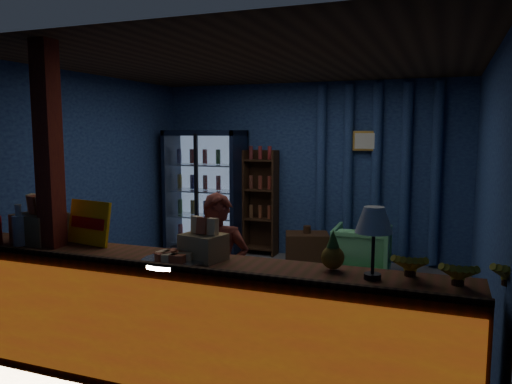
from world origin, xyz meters
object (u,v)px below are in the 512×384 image
at_px(shopkeeper, 219,276).
at_px(table_lamp, 374,223).
at_px(pastry_tray, 174,259).
at_px(green_chair, 362,251).

distance_m(shopkeeper, table_lamp, 1.55).
height_order(shopkeeper, pastry_tray, shopkeeper).
relative_size(green_chair, table_lamp, 1.57).
bearing_deg(green_chair, pastry_tray, 74.56).
bearing_deg(green_chair, shopkeeper, 72.99).
xyz_separation_m(green_chair, table_lamp, (0.57, -3.29, 0.98)).
bearing_deg(pastry_tray, green_chair, 76.47).
xyz_separation_m(shopkeeper, green_chair, (0.75, 2.78, -0.36)).
bearing_deg(shopkeeper, pastry_tray, -115.49).
bearing_deg(pastry_tray, table_lamp, 3.82).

